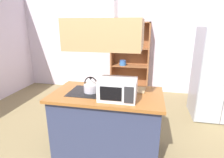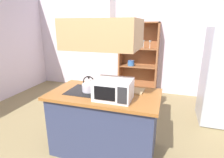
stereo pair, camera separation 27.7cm
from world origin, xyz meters
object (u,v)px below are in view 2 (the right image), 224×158
object	(u,v)px
microwave	(113,89)
kettle	(89,85)
cutting_board	(132,90)
dish_cabinet	(138,63)

from	to	relation	value
microwave	kettle	bearing A→B (deg)	158.04
kettle	cutting_board	size ratio (longest dim) A/B	0.64
dish_cabinet	kettle	size ratio (longest dim) A/B	8.54
dish_cabinet	microwave	world-z (taller)	dish_cabinet
kettle	cutting_board	world-z (taller)	kettle
cutting_board	microwave	size ratio (longest dim) A/B	0.74
dish_cabinet	kettle	world-z (taller)	dish_cabinet
cutting_board	dish_cabinet	bearing A→B (deg)	97.30
cutting_board	microwave	distance (m)	0.41
dish_cabinet	microwave	distance (m)	2.70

